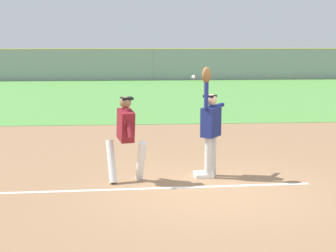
% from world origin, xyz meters
% --- Properties ---
extents(ground_plane, '(78.19, 78.19, 0.00)m').
position_xyz_m(ground_plane, '(0.00, 0.00, 0.00)').
color(ground_plane, '#936D4C').
extents(outfield_grass, '(53.97, 17.96, 0.01)m').
position_xyz_m(outfield_grass, '(0.00, 16.44, 0.01)').
color(outfield_grass, '#549342').
rests_on(outfield_grass, ground_plane).
extents(first_base, '(0.39, 0.39, 0.08)m').
position_xyz_m(first_base, '(-0.08, 0.88, 0.04)').
color(first_base, white).
rests_on(first_base, ground_plane).
extents(fielder, '(0.62, 0.79, 2.28)m').
position_xyz_m(fielder, '(0.04, 0.85, 1.12)').
color(fielder, silver).
rests_on(fielder, ground_plane).
extents(runner, '(0.84, 0.84, 1.72)m').
position_xyz_m(runner, '(-1.67, 0.59, 1.00)').
color(runner, white).
rests_on(runner, ground_plane).
extents(baseball, '(0.07, 0.07, 0.07)m').
position_xyz_m(baseball, '(-0.27, 1.18, 2.05)').
color(baseball, white).
extents(outfield_fence, '(54.05, 0.08, 2.11)m').
position_xyz_m(outfield_fence, '(-0.00, 25.43, 1.05)').
color(outfield_fence, '#93999E').
rests_on(outfield_fence, ground_plane).
extents(parked_car_red, '(4.48, 2.28, 1.25)m').
position_xyz_m(parked_car_red, '(-5.50, 28.86, 0.67)').
color(parked_car_red, '#B21E1E').
rests_on(parked_car_red, ground_plane).
extents(parked_car_white, '(4.54, 2.39, 1.25)m').
position_xyz_m(parked_car_white, '(-0.50, 28.64, 0.67)').
color(parked_car_white, white).
rests_on(parked_car_white, ground_plane).
extents(parked_car_tan, '(4.46, 2.24, 1.25)m').
position_xyz_m(parked_car_tan, '(5.19, 29.25, 0.67)').
color(parked_car_tan, tan).
rests_on(parked_car_tan, ground_plane).
extents(parked_car_green, '(4.42, 2.16, 1.25)m').
position_xyz_m(parked_car_green, '(11.49, 28.74, 0.67)').
color(parked_car_green, '#1E6B33').
rests_on(parked_car_green, ground_plane).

